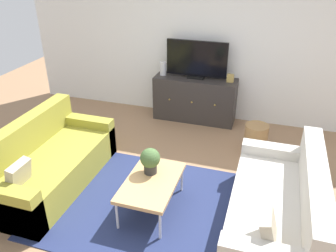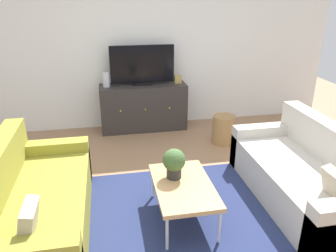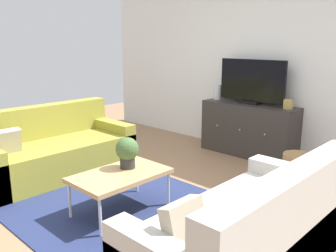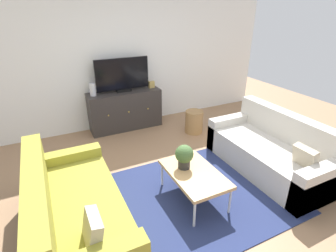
{
  "view_description": "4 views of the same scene",
  "coord_description": "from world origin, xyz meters",
  "px_view_note": "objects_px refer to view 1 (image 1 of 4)",
  "views": [
    {
      "loc": [
        1.14,
        -3.09,
        2.72
      ],
      "look_at": [
        0.0,
        0.5,
        0.75
      ],
      "focal_mm": 36.68,
      "sensor_mm": 36.0,
      "label": 1
    },
    {
      "loc": [
        -0.65,
        -2.88,
        2.15
      ],
      "look_at": [
        0.0,
        0.5,
        0.75
      ],
      "focal_mm": 35.25,
      "sensor_mm": 36.0,
      "label": 2
    },
    {
      "loc": [
        2.6,
        -2.2,
        1.64
      ],
      "look_at": [
        0.0,
        0.5,
        0.75
      ],
      "focal_mm": 38.35,
      "sensor_mm": 36.0,
      "label": 3
    },
    {
      "loc": [
        -1.45,
        -2.43,
        2.26
      ],
      "look_at": [
        0.0,
        0.5,
        0.75
      ],
      "focal_mm": 27.96,
      "sensor_mm": 36.0,
      "label": 4
    }
  ],
  "objects_px": {
    "flat_screen_tv": "(197,60)",
    "mantel_clock": "(230,78)",
    "tv_console": "(195,99)",
    "wicker_basket": "(256,138)",
    "couch_right_side": "(282,211)",
    "couch_left_side": "(45,164)",
    "glass_vase": "(163,69)",
    "coffee_table": "(151,183)",
    "potted_plant": "(150,160)"
  },
  "relations": [
    {
      "from": "potted_plant",
      "to": "wicker_basket",
      "type": "bearing_deg",
      "value": 54.39
    },
    {
      "from": "glass_vase",
      "to": "wicker_basket",
      "type": "distance_m",
      "value": 1.98
    },
    {
      "from": "tv_console",
      "to": "wicker_basket",
      "type": "distance_m",
      "value": 1.38
    },
    {
      "from": "glass_vase",
      "to": "potted_plant",
      "type": "bearing_deg",
      "value": -75.23
    },
    {
      "from": "couch_left_side",
      "to": "tv_console",
      "type": "relative_size",
      "value": 1.34
    },
    {
      "from": "couch_right_side",
      "to": "wicker_basket",
      "type": "height_order",
      "value": "couch_right_side"
    },
    {
      "from": "couch_left_side",
      "to": "mantel_clock",
      "type": "relative_size",
      "value": 14.35
    },
    {
      "from": "couch_left_side",
      "to": "wicker_basket",
      "type": "distance_m",
      "value": 2.95
    },
    {
      "from": "mantel_clock",
      "to": "wicker_basket",
      "type": "xyz_separation_m",
      "value": [
        0.54,
        -0.79,
        -0.61
      ]
    },
    {
      "from": "couch_right_side",
      "to": "glass_vase",
      "type": "relative_size",
      "value": 8.2
    },
    {
      "from": "couch_right_side",
      "to": "coffee_table",
      "type": "distance_m",
      "value": 1.42
    },
    {
      "from": "couch_right_side",
      "to": "tv_console",
      "type": "bearing_deg",
      "value": 122.46
    },
    {
      "from": "mantel_clock",
      "to": "wicker_basket",
      "type": "bearing_deg",
      "value": -55.75
    },
    {
      "from": "couch_right_side",
      "to": "flat_screen_tv",
      "type": "height_order",
      "value": "flat_screen_tv"
    },
    {
      "from": "potted_plant",
      "to": "mantel_clock",
      "type": "relative_size",
      "value": 2.39
    },
    {
      "from": "glass_vase",
      "to": "wicker_basket",
      "type": "height_order",
      "value": "glass_vase"
    },
    {
      "from": "flat_screen_tv",
      "to": "mantel_clock",
      "type": "relative_size",
      "value": 7.82
    },
    {
      "from": "mantel_clock",
      "to": "glass_vase",
      "type": "bearing_deg",
      "value": 180.0
    },
    {
      "from": "couch_left_side",
      "to": "mantel_clock",
      "type": "distance_m",
      "value": 3.12
    },
    {
      "from": "coffee_table",
      "to": "glass_vase",
      "type": "relative_size",
      "value": 4.02
    },
    {
      "from": "flat_screen_tv",
      "to": "mantel_clock",
      "type": "height_order",
      "value": "flat_screen_tv"
    },
    {
      "from": "flat_screen_tv",
      "to": "mantel_clock",
      "type": "bearing_deg",
      "value": -1.98
    },
    {
      "from": "flat_screen_tv",
      "to": "wicker_basket",
      "type": "height_order",
      "value": "flat_screen_tv"
    },
    {
      "from": "couch_right_side",
      "to": "wicker_basket",
      "type": "relative_size",
      "value": 4.3
    },
    {
      "from": "coffee_table",
      "to": "potted_plant",
      "type": "distance_m",
      "value": 0.26
    },
    {
      "from": "flat_screen_tv",
      "to": "glass_vase",
      "type": "height_order",
      "value": "flat_screen_tv"
    },
    {
      "from": "tv_console",
      "to": "glass_vase",
      "type": "relative_size",
      "value": 6.13
    },
    {
      "from": "couch_left_side",
      "to": "wicker_basket",
      "type": "height_order",
      "value": "couch_left_side"
    },
    {
      "from": "glass_vase",
      "to": "wicker_basket",
      "type": "relative_size",
      "value": 0.52
    },
    {
      "from": "couch_right_side",
      "to": "tv_console",
      "type": "xyz_separation_m",
      "value": [
        -1.51,
        2.37,
        0.1
      ]
    },
    {
      "from": "potted_plant",
      "to": "glass_vase",
      "type": "bearing_deg",
      "value": 104.77
    },
    {
      "from": "couch_left_side",
      "to": "flat_screen_tv",
      "type": "distance_m",
      "value": 2.87
    },
    {
      "from": "mantel_clock",
      "to": "wicker_basket",
      "type": "relative_size",
      "value": 0.3
    },
    {
      "from": "coffee_table",
      "to": "mantel_clock",
      "type": "bearing_deg",
      "value": 78.85
    },
    {
      "from": "couch_left_side",
      "to": "glass_vase",
      "type": "xyz_separation_m",
      "value": [
        0.79,
        2.37,
        0.59
      ]
    },
    {
      "from": "couch_right_side",
      "to": "mantel_clock",
      "type": "xyz_separation_m",
      "value": [
        -0.93,
        2.37,
        0.54
      ]
    },
    {
      "from": "tv_console",
      "to": "coffee_table",
      "type": "bearing_deg",
      "value": -87.8
    },
    {
      "from": "couch_right_side",
      "to": "flat_screen_tv",
      "type": "distance_m",
      "value": 2.94
    },
    {
      "from": "coffee_table",
      "to": "tv_console",
      "type": "relative_size",
      "value": 0.66
    },
    {
      "from": "tv_console",
      "to": "wicker_basket",
      "type": "xyz_separation_m",
      "value": [
        1.12,
        -0.79,
        -0.16
      ]
    },
    {
      "from": "glass_vase",
      "to": "flat_screen_tv",
      "type": "bearing_deg",
      "value": 1.98
    },
    {
      "from": "potted_plant",
      "to": "tv_console",
      "type": "xyz_separation_m",
      "value": [
        -0.03,
        2.31,
        -0.2
      ]
    },
    {
      "from": "flat_screen_tv",
      "to": "wicker_basket",
      "type": "bearing_deg",
      "value": -35.99
    },
    {
      "from": "tv_console",
      "to": "glass_vase",
      "type": "height_order",
      "value": "glass_vase"
    },
    {
      "from": "potted_plant",
      "to": "glass_vase",
      "type": "distance_m",
      "value": 2.4
    },
    {
      "from": "tv_console",
      "to": "couch_left_side",
      "type": "bearing_deg",
      "value": -119.91
    },
    {
      "from": "coffee_table",
      "to": "flat_screen_tv",
      "type": "relative_size",
      "value": 0.9
    },
    {
      "from": "potted_plant",
      "to": "mantel_clock",
      "type": "bearing_deg",
      "value": 76.65
    },
    {
      "from": "couch_left_side",
      "to": "potted_plant",
      "type": "bearing_deg",
      "value": 2.8
    },
    {
      "from": "couch_left_side",
      "to": "glass_vase",
      "type": "distance_m",
      "value": 2.57
    }
  ]
}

